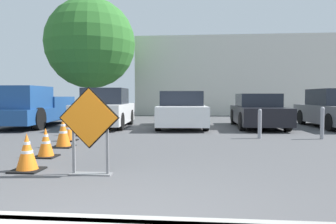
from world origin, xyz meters
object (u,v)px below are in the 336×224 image
parked_car_third (258,112)px  traffic_cone_fourth (69,129)px  traffic_cone_nearest (27,153)px  parked_car_fourth (335,110)px  traffic_cone_second (46,143)px  bollard_second (322,122)px  parked_car_second (181,111)px  bollard_nearest (260,123)px  traffic_cone_fifth (75,125)px  road_closed_sign (89,127)px  traffic_cone_third (63,133)px  parked_car_nearest (105,109)px  pickup_truck (31,109)px

parked_car_third → traffic_cone_fourth: bearing=36.6°
traffic_cone_nearest → parked_car_fourth: 11.80m
traffic_cone_second → bollard_second: bollard_second is taller
parked_car_third → parked_car_fourth: bearing=-176.1°
traffic_cone_nearest → parked_car_second: parked_car_second is taller
bollard_nearest → traffic_cone_fifth: bearing=177.8°
road_closed_sign → bollard_second: bearing=42.6°
traffic_cone_nearest → parked_car_third: bearing=57.4°
traffic_cone_third → parked_car_third: parked_car_third is taller
traffic_cone_third → traffic_cone_fifth: (-0.63, 2.37, -0.01)m
traffic_cone_fifth → parked_car_nearest: size_ratio=0.17×
parked_car_third → bollard_second: parked_car_third is taller
parked_car_nearest → parked_car_third: 6.13m
traffic_cone_second → pickup_truck: bearing=120.2°
parked_car_second → parked_car_third: parked_car_second is taller
road_closed_sign → bollard_nearest: 6.01m
parked_car_nearest → traffic_cone_fifth: bearing=82.5°
parked_car_nearest → parked_car_fourth: size_ratio=0.88×
bollard_nearest → bollard_second: 1.78m
traffic_cone_third → pickup_truck: (-3.48, 4.98, 0.38)m
traffic_cone_second → parked_car_nearest: parked_car_nearest is taller
traffic_cone_fourth → parked_car_fourth: bearing=27.8°
traffic_cone_fourth → parked_car_nearest: 4.11m
parked_car_nearest → parked_car_third: parked_car_nearest is taller
traffic_cone_third → parked_car_fourth: parked_car_fourth is taller
traffic_cone_second → parked_car_fourth: bearing=40.1°
pickup_truck → traffic_cone_second: bearing=117.8°
pickup_truck → bollard_nearest: 9.04m
road_closed_sign → traffic_cone_second: 2.05m
traffic_cone_fourth → traffic_cone_nearest: bearing=-78.2°
parked_car_nearest → bollard_nearest: 6.33m
traffic_cone_third → parked_car_third: 8.00m
parked_car_nearest → bollard_second: size_ratio=4.38×
traffic_cone_second → parked_car_second: 7.08m
traffic_cone_second → bollard_second: (6.70, 3.45, 0.21)m
traffic_cone_fifth → traffic_cone_second: bearing=-77.5°
traffic_cone_nearest → bollard_second: 7.96m
parked_car_second → parked_car_third: bearing=-178.2°
traffic_cone_fourth → traffic_cone_fifth: 1.31m
traffic_cone_second → parked_car_third: bearing=51.7°
road_closed_sign → bollard_nearest: (3.52, 4.87, -0.31)m
pickup_truck → bollard_second: 10.75m
traffic_cone_second → bollard_nearest: 6.02m
traffic_cone_fourth → traffic_cone_third: bearing=-74.3°
road_closed_sign → pickup_truck: (-5.07, 7.70, -0.03)m
pickup_truck → parked_car_third: size_ratio=1.21×
traffic_cone_fourth → parked_car_fourth: parked_car_fourth is taller
traffic_cone_nearest → traffic_cone_fifth: bearing=102.4°
traffic_cone_third → parked_car_nearest: parked_car_nearest is taller
traffic_cone_nearest → traffic_cone_fourth: bearing=101.8°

